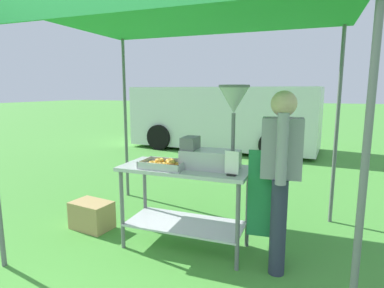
{
  "coord_description": "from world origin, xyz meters",
  "views": [
    {
      "loc": [
        1.3,
        -1.48,
        1.61
      ],
      "look_at": [
        0.15,
        1.6,
        1.06
      ],
      "focal_mm": 29.77,
      "sensor_mm": 36.0,
      "label": 1
    }
  ],
  "objects_px": {
    "donut_cart": "(185,189)",
    "vendor": "(280,172)",
    "stall_canopy": "(188,17)",
    "donut_fryer": "(218,136)",
    "supply_crate": "(92,215)",
    "van_white": "(225,117)",
    "menu_sign": "(232,165)",
    "donut_tray": "(164,165)"
  },
  "relations": [
    {
      "from": "donut_cart",
      "to": "donut_fryer",
      "type": "xyz_separation_m",
      "value": [
        0.32,
        0.03,
        0.55
      ]
    },
    {
      "from": "donut_cart",
      "to": "vendor",
      "type": "bearing_deg",
      "value": -4.17
    },
    {
      "from": "donut_cart",
      "to": "van_white",
      "type": "bearing_deg",
      "value": 100.7
    },
    {
      "from": "vendor",
      "to": "van_white",
      "type": "relative_size",
      "value": 0.32
    },
    {
      "from": "donut_fryer",
      "to": "donut_cart",
      "type": "bearing_deg",
      "value": -175.03
    },
    {
      "from": "donut_cart",
      "to": "vendor",
      "type": "xyz_separation_m",
      "value": [
        0.92,
        -0.07,
        0.28
      ]
    },
    {
      "from": "vendor",
      "to": "donut_cart",
      "type": "bearing_deg",
      "value": 175.83
    },
    {
      "from": "menu_sign",
      "to": "vendor",
      "type": "height_order",
      "value": "vendor"
    },
    {
      "from": "donut_tray",
      "to": "vendor",
      "type": "distance_m",
      "value": 1.11
    },
    {
      "from": "donut_cart",
      "to": "van_white",
      "type": "distance_m",
      "value": 5.81
    },
    {
      "from": "donut_cart",
      "to": "donut_tray",
      "type": "bearing_deg",
      "value": -151.75
    },
    {
      "from": "menu_sign",
      "to": "supply_crate",
      "type": "height_order",
      "value": "menu_sign"
    },
    {
      "from": "donut_fryer",
      "to": "van_white",
      "type": "xyz_separation_m",
      "value": [
        -1.4,
        5.68,
        -0.3
      ]
    },
    {
      "from": "donut_cart",
      "to": "van_white",
      "type": "relative_size",
      "value": 0.25
    },
    {
      "from": "stall_canopy",
      "to": "donut_tray",
      "type": "distance_m",
      "value": 1.44
    },
    {
      "from": "stall_canopy",
      "to": "van_white",
      "type": "distance_m",
      "value": 5.88
    },
    {
      "from": "donut_cart",
      "to": "menu_sign",
      "type": "height_order",
      "value": "menu_sign"
    },
    {
      "from": "donut_cart",
      "to": "menu_sign",
      "type": "bearing_deg",
      "value": -17.65
    },
    {
      "from": "menu_sign",
      "to": "supply_crate",
      "type": "relative_size",
      "value": 0.44
    },
    {
      "from": "donut_fryer",
      "to": "vendor",
      "type": "distance_m",
      "value": 0.67
    },
    {
      "from": "donut_cart",
      "to": "menu_sign",
      "type": "distance_m",
      "value": 0.63
    },
    {
      "from": "van_white",
      "to": "donut_fryer",
      "type": "bearing_deg",
      "value": -76.13
    },
    {
      "from": "stall_canopy",
      "to": "van_white",
      "type": "bearing_deg",
      "value": 100.88
    },
    {
      "from": "supply_crate",
      "to": "vendor",
      "type": "bearing_deg",
      "value": -2.83
    },
    {
      "from": "stall_canopy",
      "to": "van_white",
      "type": "xyz_separation_m",
      "value": [
        -1.08,
        5.61,
        -1.42
      ]
    },
    {
      "from": "vendor",
      "to": "stall_canopy",
      "type": "bearing_deg",
      "value": 169.85
    },
    {
      "from": "donut_tray",
      "to": "donut_fryer",
      "type": "relative_size",
      "value": 0.55
    },
    {
      "from": "supply_crate",
      "to": "menu_sign",
      "type": "bearing_deg",
      "value": -6.69
    },
    {
      "from": "supply_crate",
      "to": "van_white",
      "type": "height_order",
      "value": "van_white"
    },
    {
      "from": "donut_cart",
      "to": "donut_tray",
      "type": "relative_size",
      "value": 2.94
    },
    {
      "from": "donut_cart",
      "to": "donut_fryer",
      "type": "distance_m",
      "value": 0.64
    },
    {
      "from": "donut_tray",
      "to": "vendor",
      "type": "bearing_deg",
      "value": 1.75
    },
    {
      "from": "stall_canopy",
      "to": "supply_crate",
      "type": "distance_m",
      "value": 2.45
    },
    {
      "from": "donut_tray",
      "to": "donut_cart",
      "type": "bearing_deg",
      "value": 28.25
    },
    {
      "from": "donut_tray",
      "to": "van_white",
      "type": "distance_m",
      "value": 5.87
    },
    {
      "from": "donut_fryer",
      "to": "menu_sign",
      "type": "height_order",
      "value": "donut_fryer"
    },
    {
      "from": "donut_fryer",
      "to": "menu_sign",
      "type": "xyz_separation_m",
      "value": [
        0.19,
        -0.19,
        -0.23
      ]
    },
    {
      "from": "stall_canopy",
      "to": "donut_fryer",
      "type": "xyz_separation_m",
      "value": [
        0.32,
        -0.07,
        -1.12
      ]
    },
    {
      "from": "donut_tray",
      "to": "donut_fryer",
      "type": "distance_m",
      "value": 0.6
    },
    {
      "from": "stall_canopy",
      "to": "donut_fryer",
      "type": "relative_size",
      "value": 3.85
    },
    {
      "from": "van_white",
      "to": "donut_tray",
      "type": "bearing_deg",
      "value": -81.29
    },
    {
      "from": "vendor",
      "to": "van_white",
      "type": "bearing_deg",
      "value": 109.12
    }
  ]
}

